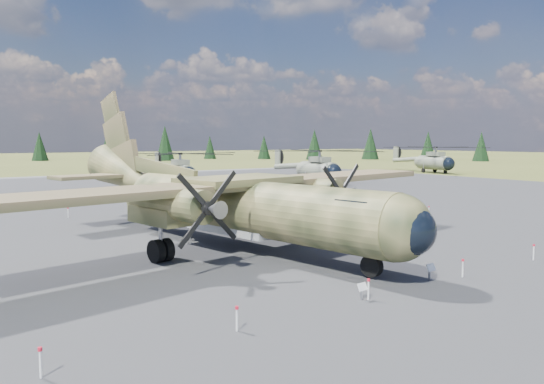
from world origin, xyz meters
TOP-DOWN VIEW (x-y plane):
  - ground at (0.00, 0.00)m, footprint 500.00×500.00m
  - apron at (0.00, 10.00)m, footprint 120.00×120.00m
  - transport_plane at (-3.34, -1.32)m, footprint 31.66×28.50m
  - helicopter_near at (12.16, 38.34)m, footprint 19.64×21.87m
  - helicopter_mid at (30.30, 30.80)m, footprint 20.35×23.04m
  - helicopter_far at (64.42, 37.30)m, footprint 22.96×24.62m
  - info_placard_left at (-4.23, -13.38)m, footprint 0.46×0.23m
  - info_placard_right at (0.39, -12.98)m, footprint 0.48×0.20m
  - barrier_fence at (-0.46, -0.08)m, footprint 33.12×29.62m
  - treeline at (-1.41, -9.15)m, footprint 289.06×298.12m

SIDE VIEW (x-z plane):
  - ground at x=0.00m, z-range 0.00..0.00m
  - apron at x=0.00m, z-range -0.02..0.02m
  - info_placard_left at x=-4.23m, z-range 0.12..0.81m
  - info_placard_right at x=0.39m, z-range 0.12..0.87m
  - barrier_fence at x=-0.46m, z-range 0.08..0.93m
  - transport_plane at x=-3.34m, z-range -2.22..8.21m
  - helicopter_near at x=12.16m, z-range 0.95..5.49m
  - helicopter_mid at x=30.30m, z-range 1.01..5.84m
  - helicopter_far at x=64.42m, z-range 1.05..6.06m
  - treeline at x=-1.41m, z-range -0.71..10.28m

